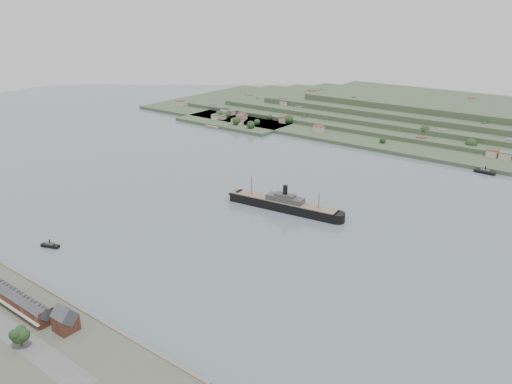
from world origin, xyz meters
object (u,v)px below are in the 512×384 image
Objects in this scene: tugboat at (50,245)px; fig_tree at (19,335)px; terrace_row at (18,300)px; steamship at (280,204)px; gabled_building at (65,320)px.

fig_tree reaches higher than tugboat.
fig_tree is at bearing -27.68° from terrace_row.
tugboat is at bearing 136.71° from terrace_row.
tugboat is at bearing 141.72° from fig_tree.
steamship is at bearing 90.16° from fig_tree.
terrace_row is 35.78m from fig_tree.
gabled_building is at bearing 6.12° from terrace_row.
terrace_row is 4.13× the size of tugboat.
fig_tree is (86.45, -68.22, 7.19)m from tugboat.
terrace_row is at bearing -173.88° from gabled_building.
fig_tree is (31.64, -16.60, 1.79)m from terrace_row.
fig_tree is (0.61, -216.82, 3.99)m from steamship.
terrace_row reaches higher than fig_tree.
gabled_building is at bearing -88.11° from steamship.
terrace_row is 3.95× the size of gabled_building.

